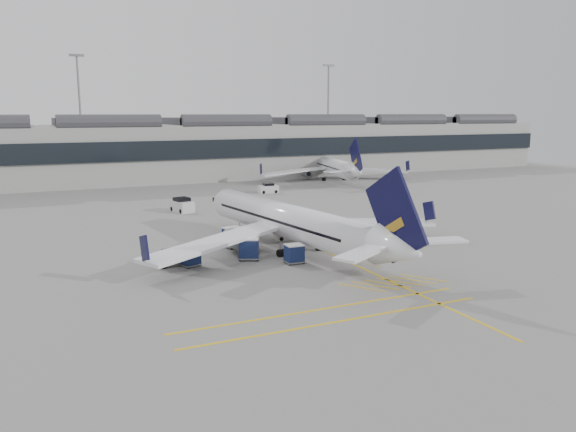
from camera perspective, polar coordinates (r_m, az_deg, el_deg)
name	(u,v)px	position (r m, az deg, el deg)	size (l,w,h in m)	color
ground	(245,275)	(47.22, -4.37, -6.01)	(220.00, 220.00, 0.00)	gray
terminal	(116,150)	(115.71, -17.06, 6.40)	(200.00, 20.45, 12.40)	#9E9E99
light_masts	(96,108)	(129.26, -18.89, 10.39)	(113.00, 0.60, 25.45)	slate
apron_markings	(300,240)	(59.94, 1.25, -2.42)	(0.25, 60.00, 0.01)	gold
airliner_main	(291,222)	(54.91, 0.35, -0.66)	(32.22, 35.42, 9.45)	white
airliner_far	(332,167)	(114.21, 4.48, 5.03)	(30.64, 33.80, 9.08)	white
belt_loader	(291,234)	(60.30, 0.30, -1.82)	(4.65, 1.95, 1.86)	beige
baggage_cart_a	(249,248)	(51.82, -3.99, -3.26)	(2.42, 2.25, 2.04)	gray
baggage_cart_b	(294,253)	(50.47, 0.64, -3.80)	(1.69, 1.41, 1.74)	gray
baggage_cart_c	(233,237)	(56.71, -5.57, -2.09)	(2.35, 2.13, 2.04)	gray
baggage_cart_d	(191,257)	(50.24, -9.87, -4.08)	(1.90, 1.73, 1.65)	gray
ramp_agent_a	(254,239)	(56.04, -3.50, -2.35)	(0.70, 0.46, 1.92)	orange
ramp_agent_b	(294,253)	(51.25, 0.62, -3.76)	(0.76, 0.59, 1.56)	#EA570C
pushback_tug	(171,258)	(50.98, -11.80, -4.21)	(2.85, 2.05, 1.46)	#4D5145
safety_cone_nose	(260,216)	(72.37, -2.85, 0.02)	(0.41, 0.41, 0.57)	#F24C0A
safety_cone_engine	(342,243)	(57.80, 5.52, -2.71)	(0.35, 0.35, 0.49)	#F24C0A
service_van_mid	(182,205)	(78.17, -10.72, 1.07)	(2.80, 4.17, 1.96)	silver
service_van_right	(268,189)	(94.93, -2.01, 2.80)	(3.39, 1.86, 1.69)	silver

